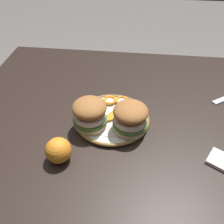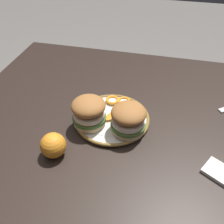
{
  "view_description": "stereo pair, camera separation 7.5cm",
  "coord_description": "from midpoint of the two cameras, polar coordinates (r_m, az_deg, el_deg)",
  "views": [
    {
      "loc": [
        0.04,
        -0.63,
        1.31
      ],
      "look_at": [
        -0.04,
        0.01,
        0.75
      ],
      "focal_mm": 38.59,
      "sensor_mm": 36.0,
      "label": 1
    },
    {
      "loc": [
        0.11,
        -0.62,
        1.31
      ],
      "look_at": [
        -0.04,
        0.01,
        0.75
      ],
      "focal_mm": 38.59,
      "sensor_mm": 36.0,
      "label": 2
    }
  ],
  "objects": [
    {
      "name": "sandwich_half_left",
      "position": [
        0.79,
        1.7,
        -1.29
      ],
      "size": [
        0.12,
        0.12,
        0.1
      ],
      "color": "beige",
      "rests_on": "dinner_plate"
    },
    {
      "name": "whole_orange",
      "position": [
        0.76,
        -15.4,
        -8.9
      ],
      "size": [
        0.08,
        0.08,
        0.08
      ],
      "primitive_type": "sphere",
      "color": "orange",
      "rests_on": "dining_table"
    },
    {
      "name": "orange_peel_curled",
      "position": [
        0.93,
        -2.85,
        2.75
      ],
      "size": [
        0.06,
        0.06,
        0.01
      ],
      "color": "orange",
      "rests_on": "dinner_plate"
    },
    {
      "name": "orange_peel_strip_short",
      "position": [
        0.87,
        -2.16,
        -0.74
      ],
      "size": [
        0.07,
        0.08,
        0.01
      ],
      "color": "orange",
      "rests_on": "dinner_plate"
    },
    {
      "name": "dining_table",
      "position": [
        0.93,
        0.02,
        -6.28
      ],
      "size": [
        1.25,
        1.08,
        0.71
      ],
      "color": "black",
      "rests_on": "ground"
    },
    {
      "name": "dinner_plate",
      "position": [
        0.87,
        -2.44,
        -1.6
      ],
      "size": [
        0.27,
        0.27,
        0.02
      ],
      "color": "white",
      "rests_on": "dining_table"
    },
    {
      "name": "sandwich_half_right",
      "position": [
        0.81,
        -7.91,
        -0.31
      ],
      "size": [
        0.14,
        0.14,
        0.1
      ],
      "color": "beige",
      "rests_on": "dinner_plate"
    },
    {
      "name": "orange_peel_strip_long",
      "position": [
        0.89,
        1.92,
        0.19
      ],
      "size": [
        0.06,
        0.08,
        0.01
      ],
      "color": "orange",
      "rests_on": "dinner_plate"
    },
    {
      "name": "orange_peel_small_curl",
      "position": [
        0.93,
        -0.04,
        2.7
      ],
      "size": [
        0.07,
        0.07,
        0.01
      ],
      "color": "orange",
      "rests_on": "dinner_plate"
    },
    {
      "name": "ground_plane",
      "position": [
        1.46,
        0.01,
        -23.14
      ],
      "size": [
        8.0,
        8.0,
        0.0
      ],
      "primitive_type": "plane",
      "color": "slate"
    }
  ]
}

